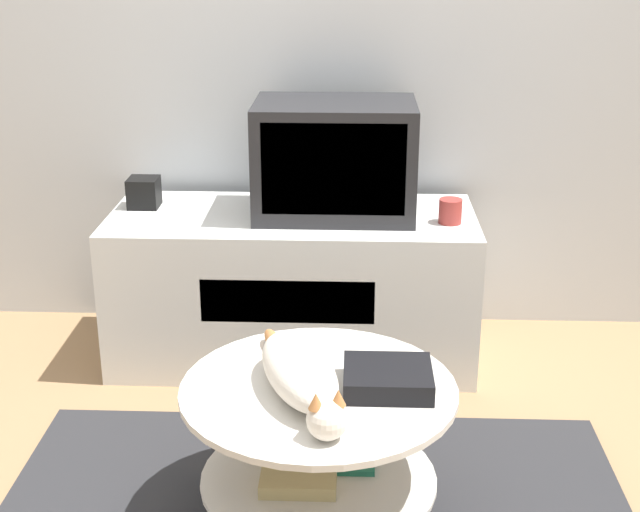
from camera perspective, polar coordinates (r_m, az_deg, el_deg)
name	(u,v)px	position (r m, az deg, el deg)	size (l,w,h in m)	color
tv_stand	(293,286)	(3.32, -1.74, -1.92)	(1.33, 0.57, 0.56)	silver
tv	(335,159)	(3.18, 0.95, 6.25)	(0.57, 0.39, 0.41)	#232326
speaker	(144,193)	(3.36, -11.20, 4.01)	(0.11, 0.11, 0.11)	black
mug	(450,211)	(3.15, 8.34, 2.86)	(0.08, 0.08, 0.09)	#99332D
coffee_table	(318,435)	(2.39, -0.16, -11.40)	(0.72, 0.72, 0.40)	#B2B2B7
dvd_box	(388,378)	(2.31, 4.35, -7.76)	(0.23, 0.20, 0.06)	black
cat	(301,375)	(2.24, -1.21, -7.60)	(0.29, 0.57, 0.12)	silver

